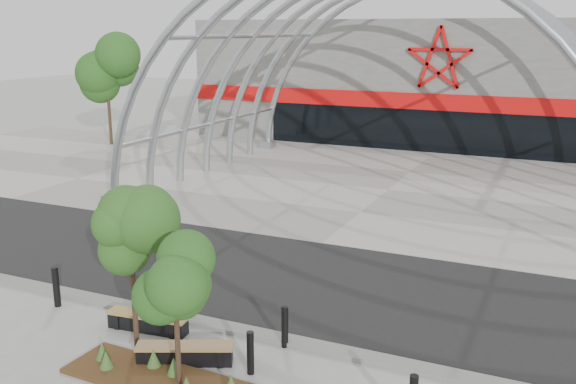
{
  "coord_description": "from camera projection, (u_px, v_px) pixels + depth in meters",
  "views": [
    {
      "loc": [
        7.77,
        -13.19,
        7.42
      ],
      "look_at": [
        0.0,
        4.0,
        2.6
      ],
      "focal_mm": 40.0,
      "sensor_mm": 36.0,
      "label": 1
    }
  ],
  "objects": [
    {
      "name": "road",
      "position": [
        281.0,
        277.0,
        19.67
      ],
      "size": [
        140.0,
        7.0,
        0.02
      ],
      "primitive_type": "cube",
      "color": "black",
      "rests_on": "ground"
    },
    {
      "name": "ground",
      "position": [
        224.0,
        324.0,
        16.58
      ],
      "size": [
        140.0,
        140.0,
        0.0
      ],
      "primitive_type": "plane",
      "color": "gray",
      "rests_on": "ground"
    },
    {
      "name": "planting_bed",
      "position": [
        162.0,
        377.0,
        13.86
      ],
      "size": [
        4.69,
        1.61,
        0.49
      ],
      "color": "#3D2912",
      "rests_on": "ground"
    },
    {
      "name": "arena_building",
      "position": [
        460.0,
        79.0,
        45.13
      ],
      "size": [
        34.0,
        15.24,
        8.0
      ],
      "color": "slate",
      "rests_on": "ground"
    },
    {
      "name": "vault_canopy",
      "position": [
        388.0,
        190.0,
        30.26
      ],
      "size": [
        20.8,
        15.8,
        20.36
      ],
      "color": "#9BA2A6",
      "rests_on": "ground"
    },
    {
      "name": "bollard_3",
      "position": [
        285.0,
        327.0,
        15.28
      ],
      "size": [
        0.17,
        0.17,
        1.04
      ],
      "primitive_type": "cylinder",
      "color": "black",
      "rests_on": "ground"
    },
    {
      "name": "street_tree_0",
      "position": [
        130.0,
        238.0,
        14.56
      ],
      "size": [
        1.71,
        1.71,
        3.89
      ],
      "color": "#2F1E16",
      "rests_on": "ground"
    },
    {
      "name": "street_tree_1",
      "position": [
        175.0,
        279.0,
        13.05
      ],
      "size": [
        1.45,
        1.45,
        3.44
      ],
      "color": "black",
      "rests_on": "ground"
    },
    {
      "name": "bench_1",
      "position": [
        185.0,
        354.0,
        14.58
      ],
      "size": [
        2.22,
        1.35,
        0.46
      ],
      "color": "black",
      "rests_on": "ground"
    },
    {
      "name": "bollard_0",
      "position": [
        56.0,
        287.0,
        17.51
      ],
      "size": [
        0.18,
        0.18,
        1.13
      ],
      "primitive_type": "cylinder",
      "color": "black",
      "rests_on": "ground"
    },
    {
      "name": "kerb",
      "position": [
        219.0,
        326.0,
        16.35
      ],
      "size": [
        60.0,
        0.5,
        0.12
      ],
      "primitive_type": "cube",
      "color": "slate",
      "rests_on": "ground"
    },
    {
      "name": "bench_0",
      "position": [
        148.0,
        322.0,
        16.18
      ],
      "size": [
        2.19,
        0.69,
        0.45
      ],
      "color": "black",
      "rests_on": "ground"
    },
    {
      "name": "bollard_2",
      "position": [
        250.0,
        353.0,
        14.08
      ],
      "size": [
        0.16,
        0.16,
        1.01
      ],
      "primitive_type": "cylinder",
      "color": "black",
      "rests_on": "ground"
    },
    {
      "name": "bollard_1",
      "position": [
        164.0,
        310.0,
        16.31
      ],
      "size": [
        0.15,
        0.15,
        0.92
      ],
      "primitive_type": "cylinder",
      "color": "black",
      "rests_on": "ground"
    },
    {
      "name": "forecourt",
      "position": [
        388.0,
        190.0,
        30.26
      ],
      "size": [
        60.0,
        17.0,
        0.04
      ],
      "primitive_type": "cube",
      "color": "gray",
      "rests_on": "ground"
    },
    {
      "name": "bg_tree_0",
      "position": [
        107.0,
        73.0,
        41.07
      ],
      "size": [
        3.0,
        3.0,
        6.45
      ],
      "color": "black",
      "rests_on": "ground"
    }
  ]
}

